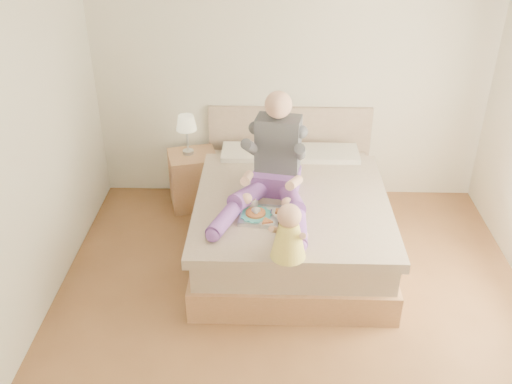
{
  "coord_description": "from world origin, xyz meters",
  "views": [
    {
      "loc": [
        -0.19,
        -3.43,
        3.18
      ],
      "look_at": [
        -0.32,
        0.79,
        0.73
      ],
      "focal_mm": 40.0,
      "sensor_mm": 36.0,
      "label": 1
    }
  ],
  "objects_px": {
    "bed": "(291,215)",
    "baby": "(289,235)",
    "tray": "(266,214)",
    "adult": "(274,170)",
    "nightstand": "(194,179)"
  },
  "relations": [
    {
      "from": "bed",
      "to": "baby",
      "type": "height_order",
      "value": "baby"
    },
    {
      "from": "baby",
      "to": "tray",
      "type": "bearing_deg",
      "value": 129.07
    },
    {
      "from": "bed",
      "to": "tray",
      "type": "bearing_deg",
      "value": -114.42
    },
    {
      "from": "tray",
      "to": "adult",
      "type": "bearing_deg",
      "value": 86.56
    },
    {
      "from": "bed",
      "to": "adult",
      "type": "xyz_separation_m",
      "value": [
        -0.17,
        -0.18,
        0.57
      ]
    },
    {
      "from": "adult",
      "to": "nightstand",
      "type": "bearing_deg",
      "value": 143.51
    },
    {
      "from": "nightstand",
      "to": "baby",
      "type": "bearing_deg",
      "value": -76.63
    },
    {
      "from": "bed",
      "to": "tray",
      "type": "relative_size",
      "value": 4.7
    },
    {
      "from": "adult",
      "to": "tray",
      "type": "bearing_deg",
      "value": -90.15
    },
    {
      "from": "nightstand",
      "to": "tray",
      "type": "height_order",
      "value": "tray"
    },
    {
      "from": "baby",
      "to": "adult",
      "type": "bearing_deg",
      "value": 118.4
    },
    {
      "from": "nightstand",
      "to": "tray",
      "type": "relative_size",
      "value": 1.26
    },
    {
      "from": "adult",
      "to": "tray",
      "type": "relative_size",
      "value": 2.61
    },
    {
      "from": "bed",
      "to": "baby",
      "type": "relative_size",
      "value": 4.88
    },
    {
      "from": "nightstand",
      "to": "bed",
      "type": "bearing_deg",
      "value": -50.68
    }
  ]
}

